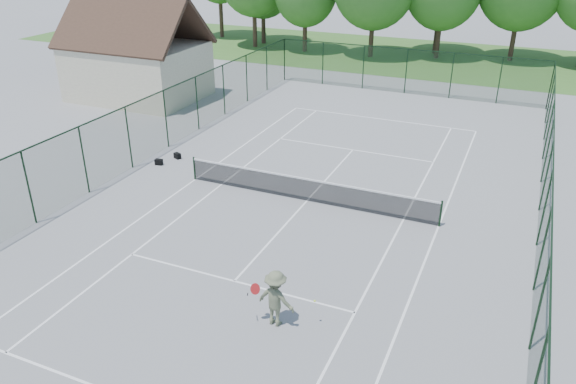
# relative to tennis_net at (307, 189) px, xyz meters

# --- Properties ---
(ground) EXTENTS (140.00, 140.00, 0.00)m
(ground) POSITION_rel_tennis_net_xyz_m (0.00, 0.00, -0.58)
(ground) COLOR gray
(ground) RESTS_ON ground
(grass_far) EXTENTS (80.00, 16.00, 0.01)m
(grass_far) POSITION_rel_tennis_net_xyz_m (0.00, 30.00, -0.57)
(grass_far) COLOR #3F6D2B
(grass_far) RESTS_ON ground
(court_lines) EXTENTS (11.05, 23.85, 0.01)m
(court_lines) POSITION_rel_tennis_net_xyz_m (0.00, 0.00, -0.57)
(court_lines) COLOR white
(court_lines) RESTS_ON ground
(tennis_net) EXTENTS (11.08, 0.08, 1.10)m
(tennis_net) POSITION_rel_tennis_net_xyz_m (0.00, 0.00, 0.00)
(tennis_net) COLOR black
(tennis_net) RESTS_ON ground
(fence_enclosure) EXTENTS (18.05, 36.05, 3.02)m
(fence_enclosure) POSITION_rel_tennis_net_xyz_m (0.00, 0.00, 0.98)
(fence_enclosure) COLOR #15361B
(fence_enclosure) RESTS_ON ground
(utility_building) EXTENTS (8.60, 6.27, 6.63)m
(utility_building) POSITION_rel_tennis_net_xyz_m (-16.00, 10.00, 2.54)
(utility_building) COLOR beige
(utility_building) RESTS_ON ground
(sports_bag_a) EXTENTS (0.38, 0.26, 0.29)m
(sports_bag_a) POSITION_rel_tennis_net_xyz_m (-8.02, 0.76, -0.43)
(sports_bag_a) COLOR black
(sports_bag_a) RESTS_ON ground
(sports_bag_b) EXTENTS (0.42, 0.34, 0.28)m
(sports_bag_b) POSITION_rel_tennis_net_xyz_m (-7.65, 1.81, -0.44)
(sports_bag_b) COLOR black
(sports_bag_b) RESTS_ON ground
(tennis_player) EXTENTS (1.96, 0.89, 1.77)m
(tennis_player) POSITION_rel_tennis_net_xyz_m (2.13, -7.79, 0.31)
(tennis_player) COLOR #62684C
(tennis_player) RESTS_ON ground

